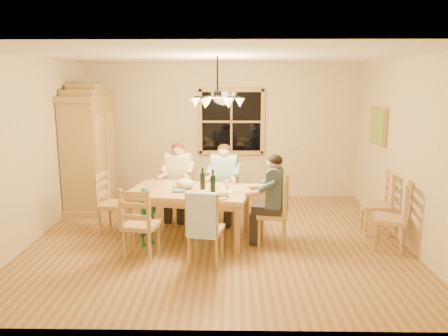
{
  "coord_description": "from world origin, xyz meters",
  "views": [
    {
      "loc": [
        0.2,
        -6.31,
        2.36
      ],
      "look_at": [
        0.09,
        0.1,
        1.07
      ],
      "focal_mm": 35.0,
      "sensor_mm": 36.0,
      "label": 1
    }
  ],
  "objects_px": {
    "chair_far_left": "(179,202)",
    "chair_end_right": "(272,224)",
    "chandelier": "(218,101)",
    "adult_slate_man": "(273,188)",
    "child": "(148,217)",
    "chair_near_left": "(141,236)",
    "chair_end_left": "(114,214)",
    "armoire": "(89,153)",
    "wine_bottle_b": "(213,181)",
    "chair_near_right": "(206,240)",
    "adult_woman": "(178,172)",
    "adult_plaid_man": "(224,174)",
    "chair_far_right": "(224,205)",
    "wine_bottle_a": "(203,178)",
    "chair_spare_front": "(390,229)",
    "chair_spare_back": "(375,215)",
    "dining_table": "(190,196)"
  },
  "relations": [
    {
      "from": "chair_end_left",
      "to": "wine_bottle_b",
      "type": "xyz_separation_m",
      "value": [
        1.57,
        -0.35,
        0.62
      ]
    },
    {
      "from": "chair_near_right",
      "to": "adult_plaid_man",
      "type": "height_order",
      "value": "adult_plaid_man"
    },
    {
      "from": "chair_near_right",
      "to": "adult_woman",
      "type": "relative_size",
      "value": 1.13
    },
    {
      "from": "chair_near_right",
      "to": "child",
      "type": "relative_size",
      "value": 1.16
    },
    {
      "from": "armoire",
      "to": "chair_spare_front",
      "type": "bearing_deg",
      "value": -22.34
    },
    {
      "from": "wine_bottle_a",
      "to": "chair_near_left",
      "type": "bearing_deg",
      "value": -135.55
    },
    {
      "from": "chair_near_left",
      "to": "adult_woman",
      "type": "distance_m",
      "value": 1.77
    },
    {
      "from": "child",
      "to": "chair_near_left",
      "type": "bearing_deg",
      "value": -139.89
    },
    {
      "from": "chair_far_right",
      "to": "wine_bottle_a",
      "type": "relative_size",
      "value": 3.0
    },
    {
      "from": "dining_table",
      "to": "chair_far_right",
      "type": "xyz_separation_m",
      "value": [
        0.5,
        0.77,
        -0.36
      ]
    },
    {
      "from": "chair_near_left",
      "to": "adult_slate_man",
      "type": "height_order",
      "value": "adult_slate_man"
    },
    {
      "from": "armoire",
      "to": "chair_end_left",
      "type": "relative_size",
      "value": 2.32
    },
    {
      "from": "chair_end_left",
      "to": "wine_bottle_b",
      "type": "height_order",
      "value": "wine_bottle_b"
    },
    {
      "from": "chair_end_left",
      "to": "chair_end_right",
      "type": "xyz_separation_m",
      "value": [
        2.44,
        -0.46,
        0.0
      ]
    },
    {
      "from": "armoire",
      "to": "child",
      "type": "bearing_deg",
      "value": -53.02
    },
    {
      "from": "chair_far_right",
      "to": "chair_far_left",
      "type": "bearing_deg",
      "value": 0.0
    },
    {
      "from": "adult_slate_man",
      "to": "wine_bottle_a",
      "type": "relative_size",
      "value": 2.65
    },
    {
      "from": "wine_bottle_a",
      "to": "child",
      "type": "distance_m",
      "value": 0.98
    },
    {
      "from": "chair_spare_back",
      "to": "dining_table",
      "type": "bearing_deg",
      "value": 101.66
    },
    {
      "from": "dining_table",
      "to": "chair_end_left",
      "type": "bearing_deg",
      "value": 169.37
    },
    {
      "from": "child",
      "to": "chair_spare_back",
      "type": "bearing_deg",
      "value": -40.72
    },
    {
      "from": "chair_far_left",
      "to": "adult_slate_man",
      "type": "xyz_separation_m",
      "value": [
        1.5,
        -1.14,
        0.54
      ]
    },
    {
      "from": "chair_near_right",
      "to": "chair_spare_front",
      "type": "relative_size",
      "value": 1.0
    },
    {
      "from": "chair_far_left",
      "to": "chair_end_right",
      "type": "bearing_deg",
      "value": 153.43
    },
    {
      "from": "dining_table",
      "to": "adult_slate_man",
      "type": "relative_size",
      "value": 2.24
    },
    {
      "from": "armoire",
      "to": "wine_bottle_b",
      "type": "relative_size",
      "value": 6.97
    },
    {
      "from": "adult_woman",
      "to": "child",
      "type": "bearing_deg",
      "value": 86.34
    },
    {
      "from": "chair_far_left",
      "to": "chair_end_right",
      "type": "xyz_separation_m",
      "value": [
        1.5,
        -1.14,
        0.0
      ]
    },
    {
      "from": "armoire",
      "to": "chair_far_left",
      "type": "xyz_separation_m",
      "value": [
        1.72,
        -0.67,
        -0.75
      ]
    },
    {
      "from": "wine_bottle_a",
      "to": "chair_spare_front",
      "type": "relative_size",
      "value": 0.33
    },
    {
      "from": "chair_far_right",
      "to": "wine_bottle_a",
      "type": "bearing_deg",
      "value": 78.1
    },
    {
      "from": "wine_bottle_a",
      "to": "wine_bottle_b",
      "type": "xyz_separation_m",
      "value": [
        0.16,
        -0.15,
        0.0
      ]
    },
    {
      "from": "chandelier",
      "to": "adult_slate_man",
      "type": "relative_size",
      "value": 0.88
    },
    {
      "from": "adult_slate_man",
      "to": "chair_spare_back",
      "type": "xyz_separation_m",
      "value": [
        1.65,
        0.46,
        -0.54
      ]
    },
    {
      "from": "child",
      "to": "chair_spare_front",
      "type": "distance_m",
      "value": 3.46
    },
    {
      "from": "chair_spare_back",
      "to": "chair_near_left",
      "type": "bearing_deg",
      "value": 112.81
    },
    {
      "from": "child",
      "to": "chair_spare_back",
      "type": "distance_m",
      "value": 3.5
    },
    {
      "from": "chair_near_right",
      "to": "adult_plaid_man",
      "type": "distance_m",
      "value": 1.78
    },
    {
      "from": "chair_near_right",
      "to": "chair_far_right",
      "type": "bearing_deg",
      "value": 93.37
    },
    {
      "from": "chair_near_left",
      "to": "chair_end_left",
      "type": "relative_size",
      "value": 1.0
    },
    {
      "from": "armoire",
      "to": "chair_end_right",
      "type": "relative_size",
      "value": 2.32
    },
    {
      "from": "chair_end_left",
      "to": "chair_spare_back",
      "type": "xyz_separation_m",
      "value": [
        4.09,
        0.01,
        0.0
      ]
    },
    {
      "from": "chair_far_right",
      "to": "adult_slate_man",
      "type": "xyz_separation_m",
      "value": [
        0.72,
        -1.0,
        0.54
      ]
    },
    {
      "from": "armoire",
      "to": "dining_table",
      "type": "xyz_separation_m",
      "value": [
        2.0,
        -1.58,
        -0.4
      ]
    },
    {
      "from": "dining_table",
      "to": "child",
      "type": "height_order",
      "value": "child"
    },
    {
      "from": "chair_far_right",
      "to": "chair_spare_front",
      "type": "distance_m",
      "value": 2.65
    },
    {
      "from": "adult_plaid_man",
      "to": "wine_bottle_a",
      "type": "bearing_deg",
      "value": 78.1
    },
    {
      "from": "armoire",
      "to": "chair_far_right",
      "type": "relative_size",
      "value": 2.32
    },
    {
      "from": "chandelier",
      "to": "adult_woman",
      "type": "relative_size",
      "value": 0.88
    },
    {
      "from": "adult_plaid_man",
      "to": "chandelier",
      "type": "bearing_deg",
      "value": 94.76
    }
  ]
}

